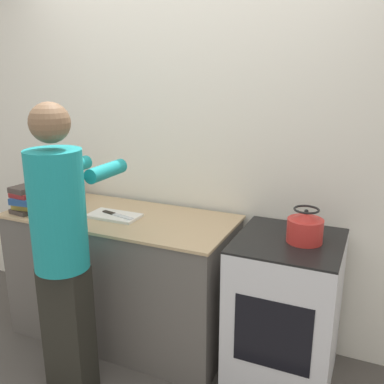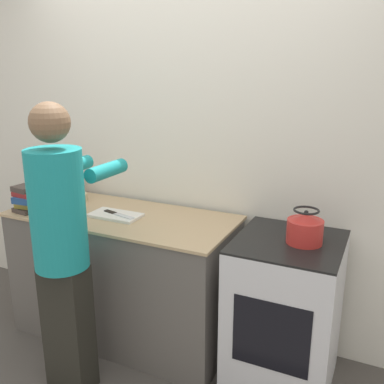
{
  "view_description": "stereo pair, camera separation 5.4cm",
  "coord_description": "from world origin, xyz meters",
  "px_view_note": "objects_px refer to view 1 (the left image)",
  "views": [
    {
      "loc": [
        1.18,
        -1.92,
        1.82
      ],
      "look_at": [
        0.23,
        0.22,
        1.14
      ],
      "focal_mm": 40.0,
      "sensor_mm": 36.0,
      "label": 1
    },
    {
      "loc": [
        1.23,
        -1.9,
        1.82
      ],
      "look_at": [
        0.23,
        0.22,
        1.14
      ],
      "focal_mm": 40.0,
      "sensor_mm": 36.0,
      "label": 2
    }
  ],
  "objects_px": {
    "bowl_prep": "(70,207)",
    "canister_jar": "(67,185)",
    "cutting_board": "(114,216)",
    "kettle": "(305,228)",
    "oven": "(284,312)",
    "person": "(62,243)",
    "knife": "(117,215)"
  },
  "relations": [
    {
      "from": "bowl_prep",
      "to": "canister_jar",
      "type": "height_order",
      "value": "canister_jar"
    },
    {
      "from": "person",
      "to": "knife",
      "type": "relative_size",
      "value": 6.45
    },
    {
      "from": "oven",
      "to": "kettle",
      "type": "bearing_deg",
      "value": 2.62
    },
    {
      "from": "knife",
      "to": "bowl_prep",
      "type": "height_order",
      "value": "bowl_prep"
    },
    {
      "from": "cutting_board",
      "to": "bowl_prep",
      "type": "xyz_separation_m",
      "value": [
        -0.32,
        -0.05,
        0.03
      ]
    },
    {
      "from": "oven",
      "to": "bowl_prep",
      "type": "bearing_deg",
      "value": -176.75
    },
    {
      "from": "cutting_board",
      "to": "kettle",
      "type": "xyz_separation_m",
      "value": [
        1.21,
        0.04,
        0.09
      ]
    },
    {
      "from": "oven",
      "to": "knife",
      "type": "xyz_separation_m",
      "value": [
        -1.1,
        -0.04,
        0.46
      ]
    },
    {
      "from": "oven",
      "to": "knife",
      "type": "height_order",
      "value": "knife"
    },
    {
      "from": "kettle",
      "to": "knife",
      "type": "bearing_deg",
      "value": -177.9
    },
    {
      "from": "knife",
      "to": "kettle",
      "type": "height_order",
      "value": "kettle"
    },
    {
      "from": "canister_jar",
      "to": "kettle",
      "type": "bearing_deg",
      "value": -7.61
    },
    {
      "from": "person",
      "to": "kettle",
      "type": "height_order",
      "value": "person"
    },
    {
      "from": "cutting_board",
      "to": "bowl_prep",
      "type": "distance_m",
      "value": 0.32
    },
    {
      "from": "oven",
      "to": "person",
      "type": "xyz_separation_m",
      "value": [
        -1.11,
        -0.56,
        0.46
      ]
    },
    {
      "from": "oven",
      "to": "cutting_board",
      "type": "height_order",
      "value": "same"
    },
    {
      "from": "kettle",
      "to": "bowl_prep",
      "type": "height_order",
      "value": "kettle"
    },
    {
      "from": "person",
      "to": "kettle",
      "type": "xyz_separation_m",
      "value": [
        1.18,
        0.56,
        0.07
      ]
    },
    {
      "from": "oven",
      "to": "canister_jar",
      "type": "height_order",
      "value": "canister_jar"
    },
    {
      "from": "kettle",
      "to": "bowl_prep",
      "type": "distance_m",
      "value": 1.53
    },
    {
      "from": "bowl_prep",
      "to": "cutting_board",
      "type": "bearing_deg",
      "value": 8.4
    },
    {
      "from": "oven",
      "to": "knife",
      "type": "relative_size",
      "value": 3.52
    },
    {
      "from": "oven",
      "to": "kettle",
      "type": "xyz_separation_m",
      "value": [
        0.08,
        0.0,
        0.53
      ]
    },
    {
      "from": "cutting_board",
      "to": "kettle",
      "type": "height_order",
      "value": "kettle"
    },
    {
      "from": "oven",
      "to": "bowl_prep",
      "type": "distance_m",
      "value": 1.53
    },
    {
      "from": "knife",
      "to": "cutting_board",
      "type": "bearing_deg",
      "value": -177.91
    },
    {
      "from": "knife",
      "to": "canister_jar",
      "type": "relative_size",
      "value": 1.66
    },
    {
      "from": "oven",
      "to": "person",
      "type": "height_order",
      "value": "person"
    },
    {
      "from": "cutting_board",
      "to": "canister_jar",
      "type": "bearing_deg",
      "value": 155.25
    },
    {
      "from": "oven",
      "to": "bowl_prep",
      "type": "xyz_separation_m",
      "value": [
        -1.45,
        -0.08,
        0.48
      ]
    },
    {
      "from": "person",
      "to": "bowl_prep",
      "type": "distance_m",
      "value": 0.59
    },
    {
      "from": "person",
      "to": "bowl_prep",
      "type": "height_order",
      "value": "person"
    }
  ]
}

